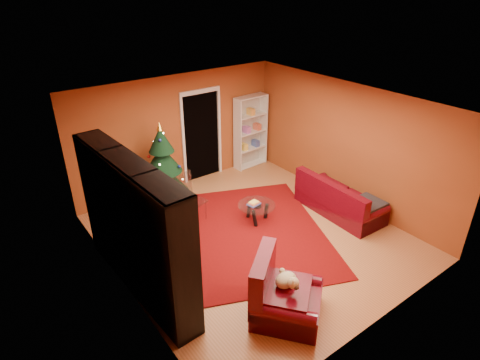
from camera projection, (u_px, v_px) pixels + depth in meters
floor at (252, 237)px, 7.73m from camera, size 5.00×5.50×0.05m
ceiling at (255, 103)px, 6.52m from camera, size 5.00×5.50×0.05m
wall_back at (178, 132)px, 9.11m from camera, size 5.00×0.05×2.60m
wall_left at (116, 222)px, 5.79m from camera, size 0.05×5.50×2.60m
wall_right at (347, 144)px, 8.47m from camera, size 0.05×5.50×2.60m
doorway at (202, 137)px, 9.51m from camera, size 1.06×0.60×2.16m
rug at (244, 233)px, 7.79m from camera, size 4.12×4.39×0.02m
media_unit at (134, 228)px, 6.00m from camera, size 0.60×2.92×2.23m
christmas_tree at (163, 165)px, 8.46m from camera, size 1.22×1.22×1.87m
gift_box_teal at (156, 219)px, 7.98m from camera, size 0.39×0.39×0.31m
gift_box_green at (168, 200)px, 8.69m from camera, size 0.35×0.35×0.27m
gift_box_red at (166, 198)px, 8.82m from camera, size 0.23×0.23×0.23m
white_bookshelf at (251, 132)px, 10.16m from camera, size 0.90×0.36×1.91m
armchair at (288, 294)px, 5.76m from camera, size 1.46×1.46×0.81m
dog at (286, 280)px, 5.72m from camera, size 0.50×0.48×0.26m
sofa at (341, 195)px, 8.33m from camera, size 0.90×1.90×0.81m
coffee_table at (257, 212)px, 8.11m from camera, size 0.87×0.87×0.47m
acrylic_chair at (192, 202)px, 7.98m from camera, size 0.60×0.62×0.92m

